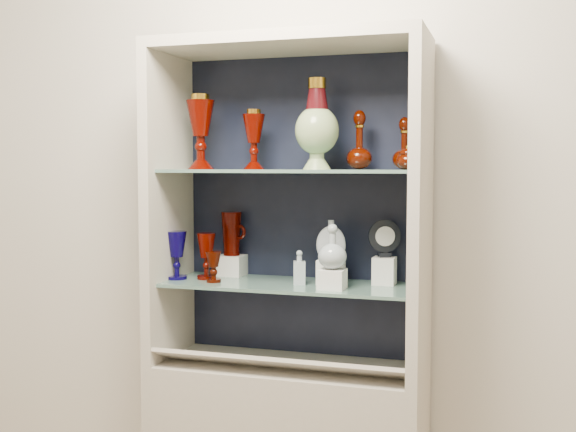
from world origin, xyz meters
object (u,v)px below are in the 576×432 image
(enamel_urn, at_px, (317,124))
(flat_flask, at_px, (331,239))
(pedestal_lamp_right, at_px, (254,139))
(clear_square_bottle, at_px, (299,267))
(ruby_decanter_a, at_px, (359,136))
(ruby_pitcher, at_px, (231,234))
(ruby_decanter_b, at_px, (404,142))
(cobalt_goblet, at_px, (177,255))
(ruby_goblet_tall, at_px, (206,256))
(clear_round_decanter, at_px, (332,248))
(ruby_goblet_small, at_px, (214,267))
(cameo_medallion, at_px, (385,238))
(lidded_bowl, at_px, (408,157))
(pedestal_lamp_left, at_px, (201,132))

(enamel_urn, relative_size, flat_flask, 2.15)
(pedestal_lamp_right, relative_size, clear_square_bottle, 1.77)
(ruby_decanter_a, bearing_deg, ruby_pitcher, 173.93)
(ruby_decanter_b, distance_m, cobalt_goblet, 0.96)
(ruby_goblet_tall, height_order, flat_flask, flat_flask)
(cobalt_goblet, xyz_separation_m, clear_round_decanter, (0.62, -0.04, 0.05))
(ruby_goblet_tall, xyz_separation_m, ruby_goblet_small, (0.06, -0.06, -0.03))
(ruby_decanter_b, height_order, clear_square_bottle, ruby_decanter_b)
(ruby_goblet_small, bearing_deg, pedestal_lamp_right, 33.04)
(ruby_decanter_a, height_order, clear_square_bottle, ruby_decanter_a)
(pedestal_lamp_right, bearing_deg, ruby_decanter_b, 7.75)
(flat_flask, distance_m, cameo_medallion, 0.20)
(ruby_decanter_a, height_order, cameo_medallion, ruby_decanter_a)
(enamel_urn, height_order, lidded_bowl, enamel_urn)
(ruby_goblet_small, bearing_deg, ruby_decanter_b, 13.20)
(ruby_goblet_small, relative_size, cameo_medallion, 0.81)
(flat_flask, bearing_deg, ruby_goblet_tall, 174.39)
(ruby_decanter_a, height_order, ruby_goblet_small, ruby_decanter_a)
(cameo_medallion, bearing_deg, flat_flask, 169.97)
(cobalt_goblet, height_order, ruby_goblet_tall, cobalt_goblet)
(ruby_goblet_small, distance_m, ruby_pitcher, 0.21)
(enamel_urn, height_order, ruby_decanter_a, enamel_urn)
(pedestal_lamp_left, relative_size, pedestal_lamp_right, 1.27)
(ruby_goblet_tall, bearing_deg, enamel_urn, -2.65)
(ruby_decanter_b, bearing_deg, pedestal_lamp_right, -172.25)
(lidded_bowl, bearing_deg, pedestal_lamp_left, 176.10)
(cobalt_goblet, relative_size, flat_flask, 1.22)
(pedestal_lamp_right, bearing_deg, cobalt_goblet, -169.00)
(ruby_goblet_small, bearing_deg, pedestal_lamp_left, 141.14)
(ruby_decanter_b, distance_m, ruby_goblet_small, 0.84)
(pedestal_lamp_left, height_order, ruby_pitcher, pedestal_lamp_left)
(ruby_goblet_small, xyz_separation_m, clear_square_bottle, (0.32, 0.05, 0.01))
(pedestal_lamp_right, height_order, ruby_goblet_tall, pedestal_lamp_right)
(pedestal_lamp_right, distance_m, enamel_urn, 0.26)
(pedestal_lamp_left, height_order, ruby_goblet_small, pedestal_lamp_left)
(pedestal_lamp_left, bearing_deg, ruby_goblet_small, -38.86)
(ruby_decanter_b, relative_size, clear_round_decanter, 1.31)
(enamel_urn, xyz_separation_m, ruby_goblet_small, (-0.39, -0.04, -0.52))
(cameo_medallion, bearing_deg, ruby_pitcher, 152.30)
(clear_round_decanter, xyz_separation_m, cameo_medallion, (0.16, 0.15, 0.02))
(pedestal_lamp_right, bearing_deg, ruby_pitcher, 144.66)
(ruby_decanter_b, height_order, flat_flask, ruby_decanter_b)
(ruby_goblet_small, bearing_deg, lidded_bowl, 0.54)
(clear_round_decanter, bearing_deg, cobalt_goblet, 176.38)
(cameo_medallion, bearing_deg, ruby_decanter_b, -9.50)
(ruby_goblet_tall, bearing_deg, ruby_decanter_a, 5.65)
(ruby_goblet_small, xyz_separation_m, flat_flask, (0.43, 0.09, 0.11))
(ruby_decanter_a, bearing_deg, pedestal_lamp_left, -174.32)
(pedestal_lamp_left, bearing_deg, ruby_goblet_tall, 6.65)
(clear_square_bottle, bearing_deg, ruby_goblet_small, -171.69)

